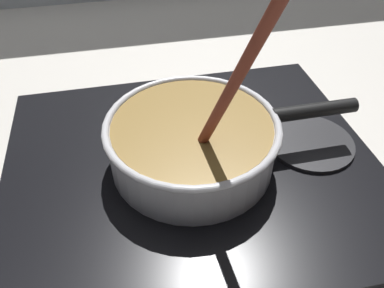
# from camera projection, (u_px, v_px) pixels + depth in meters

# --- Properties ---
(ground) EXTENTS (2.40, 1.60, 0.04)m
(ground) POSITION_uv_depth(u_px,v_px,m) (109.00, 232.00, 0.53)
(ground) COLOR beige
(hob_plate) EXTENTS (0.56, 0.48, 0.01)m
(hob_plate) POSITION_uv_depth(u_px,v_px,m) (192.00, 164.00, 0.59)
(hob_plate) COLOR black
(hob_plate) RESTS_ON ground
(burner_ring) EXTENTS (0.16, 0.16, 0.01)m
(burner_ring) POSITION_uv_depth(u_px,v_px,m) (192.00, 160.00, 0.58)
(burner_ring) COLOR #592D0C
(burner_ring) RESTS_ON hob_plate
(spare_burner) EXTENTS (0.14, 0.14, 0.01)m
(spare_burner) POSITION_uv_depth(u_px,v_px,m) (310.00, 142.00, 0.61)
(spare_burner) COLOR #262628
(spare_burner) RESTS_ON hob_plate
(cooking_pan) EXTENTS (0.38, 0.25, 0.30)m
(cooking_pan) POSITION_uv_depth(u_px,v_px,m) (193.00, 141.00, 0.56)
(cooking_pan) COLOR silver
(cooking_pan) RESTS_ON hob_plate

